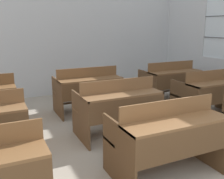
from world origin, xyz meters
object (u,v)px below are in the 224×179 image
(bench_second_right, at_px, (211,92))
(bench_third_center, at_px, (88,89))
(bench_second_center, at_px, (118,106))
(bench_front_center, at_px, (168,136))
(bench_third_right, at_px, (170,80))

(bench_second_right, relative_size, bench_third_center, 1.00)
(bench_second_center, distance_m, bench_third_center, 1.30)
(bench_front_center, xyz_separation_m, bench_third_center, (-0.02, 2.57, 0.00))
(bench_third_center, relative_size, bench_third_right, 1.00)
(bench_second_center, height_order, bench_third_right, same)
(bench_second_center, bearing_deg, bench_front_center, -90.05)
(bench_second_right, distance_m, bench_third_right, 1.27)
(bench_front_center, xyz_separation_m, bench_second_right, (1.97, 1.28, 0.00))
(bench_second_right, bearing_deg, bench_front_center, -146.97)
(bench_front_center, relative_size, bench_third_right, 1.00)
(bench_third_center, bearing_deg, bench_second_right, -32.80)
(bench_third_center, xyz_separation_m, bench_third_right, (2.03, -0.02, 0.00))
(bench_front_center, relative_size, bench_third_center, 1.00)
(bench_second_right, height_order, bench_third_center, same)
(bench_front_center, distance_m, bench_third_right, 3.24)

